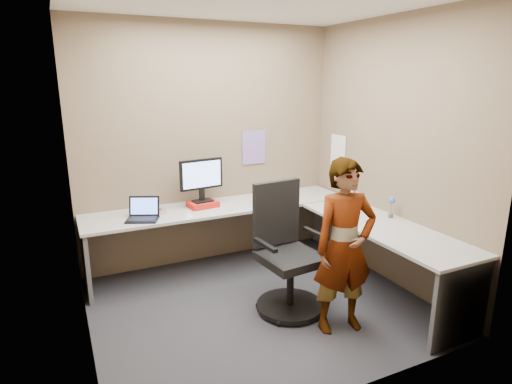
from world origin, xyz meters
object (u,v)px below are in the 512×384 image
monitor (201,177)px  person (345,247)px  desk (281,228)px  office_chair (286,260)px

monitor → person: size_ratio=0.33×
desk → person: person is taller
desk → office_chair: size_ratio=2.56×
monitor → person: 1.82m
desk → monitor: 1.02m
monitor → person: bearing=-74.9°
desk → person: 1.02m
desk → monitor: size_ratio=6.05×
office_chair → person: size_ratio=0.78×
desk → person: size_ratio=2.00×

